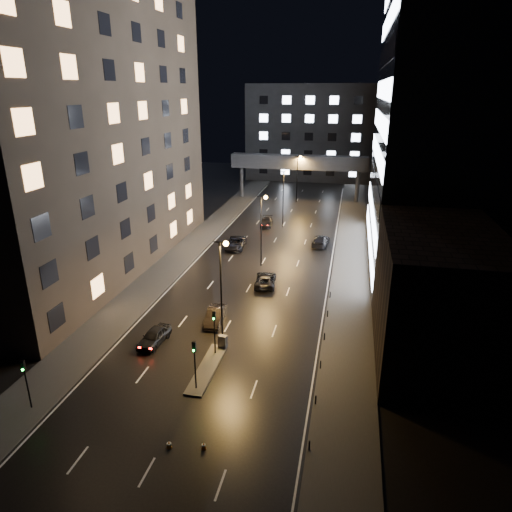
{
  "coord_description": "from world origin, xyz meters",
  "views": [
    {
      "loc": [
        11.76,
        -31.13,
        23.5
      ],
      "look_at": [
        0.74,
        21.04,
        4.0
      ],
      "focal_mm": 32.0,
      "sensor_mm": 36.0,
      "label": 1
    }
  ],
  "objects_px": {
    "car_away_b": "(215,316)",
    "car_away_a": "(154,336)",
    "car_away_d": "(267,222)",
    "car_toward_a": "(266,280)",
    "utility_cabinet": "(223,341)",
    "car_toward_b": "(321,241)",
    "car_away_c": "(235,243)"
  },
  "relations": [
    {
      "from": "car_away_b",
      "to": "utility_cabinet",
      "type": "bearing_deg",
      "value": -69.79
    },
    {
      "from": "car_away_b",
      "to": "car_toward_b",
      "type": "relative_size",
      "value": 0.84
    },
    {
      "from": "car_away_c",
      "to": "utility_cabinet",
      "type": "height_order",
      "value": "car_away_c"
    },
    {
      "from": "car_away_c",
      "to": "utility_cabinet",
      "type": "distance_m",
      "value": 29.55
    },
    {
      "from": "car_away_b",
      "to": "car_toward_a",
      "type": "distance_m",
      "value": 11.44
    },
    {
      "from": "car_away_b",
      "to": "car_toward_a",
      "type": "bearing_deg",
      "value": 68.43
    },
    {
      "from": "car_away_d",
      "to": "car_toward_b",
      "type": "distance_m",
      "value": 14.03
    },
    {
      "from": "car_away_c",
      "to": "car_toward_b",
      "type": "distance_m",
      "value": 13.65
    },
    {
      "from": "car_away_a",
      "to": "car_toward_a",
      "type": "xyz_separation_m",
      "value": [
        8.0,
        16.29,
        -0.02
      ]
    },
    {
      "from": "car_away_a",
      "to": "car_toward_b",
      "type": "height_order",
      "value": "car_toward_b"
    },
    {
      "from": "car_toward_a",
      "to": "utility_cabinet",
      "type": "bearing_deg",
      "value": 79.57
    },
    {
      "from": "car_away_a",
      "to": "car_away_d",
      "type": "bearing_deg",
      "value": 92.49
    },
    {
      "from": "car_away_b",
      "to": "car_toward_a",
      "type": "xyz_separation_m",
      "value": [
        3.39,
        10.92,
        -0.04
      ]
    },
    {
      "from": "car_away_b",
      "to": "car_away_d",
      "type": "relative_size",
      "value": 0.96
    },
    {
      "from": "car_toward_a",
      "to": "car_toward_b",
      "type": "height_order",
      "value": "car_toward_b"
    },
    {
      "from": "car_away_a",
      "to": "car_away_b",
      "type": "height_order",
      "value": "car_away_b"
    },
    {
      "from": "car_away_a",
      "to": "car_toward_b",
      "type": "bearing_deg",
      "value": 74.47
    },
    {
      "from": "car_away_c",
      "to": "car_toward_a",
      "type": "height_order",
      "value": "car_away_c"
    },
    {
      "from": "car_toward_a",
      "to": "car_toward_b",
      "type": "relative_size",
      "value": 0.94
    },
    {
      "from": "car_away_b",
      "to": "car_toward_a",
      "type": "relative_size",
      "value": 0.89
    },
    {
      "from": "car_away_d",
      "to": "utility_cabinet",
      "type": "height_order",
      "value": "car_away_d"
    },
    {
      "from": "car_toward_b",
      "to": "utility_cabinet",
      "type": "bearing_deg",
      "value": 83.28
    },
    {
      "from": "car_away_b",
      "to": "car_away_d",
      "type": "height_order",
      "value": "car_away_b"
    },
    {
      "from": "car_away_b",
      "to": "car_toward_b",
      "type": "height_order",
      "value": "car_toward_b"
    },
    {
      "from": "car_away_d",
      "to": "car_toward_a",
      "type": "bearing_deg",
      "value": -84.12
    },
    {
      "from": "car_away_d",
      "to": "car_toward_b",
      "type": "height_order",
      "value": "car_toward_b"
    },
    {
      "from": "car_away_b",
      "to": "car_away_a",
      "type": "bearing_deg",
      "value": -134.96
    },
    {
      "from": "car_away_a",
      "to": "car_away_d",
      "type": "xyz_separation_m",
      "value": [
        3.14,
        42.78,
        -0.05
      ]
    },
    {
      "from": "car_away_c",
      "to": "car_toward_b",
      "type": "height_order",
      "value": "car_toward_b"
    },
    {
      "from": "car_away_a",
      "to": "car_toward_b",
      "type": "xyz_separation_m",
      "value": [
        13.7,
        33.55,
        0.06
      ]
    },
    {
      "from": "car_away_a",
      "to": "car_away_c",
      "type": "distance_m",
      "value": 29.47
    },
    {
      "from": "car_toward_a",
      "to": "car_toward_b",
      "type": "bearing_deg",
      "value": -114.4
    }
  ]
}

